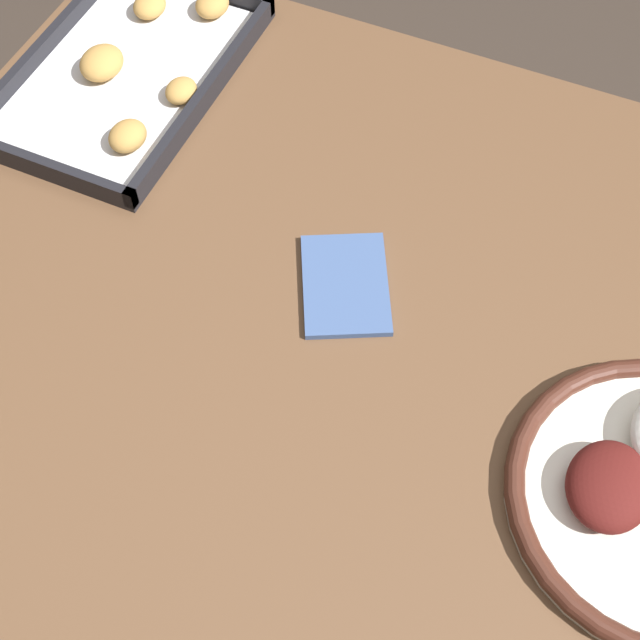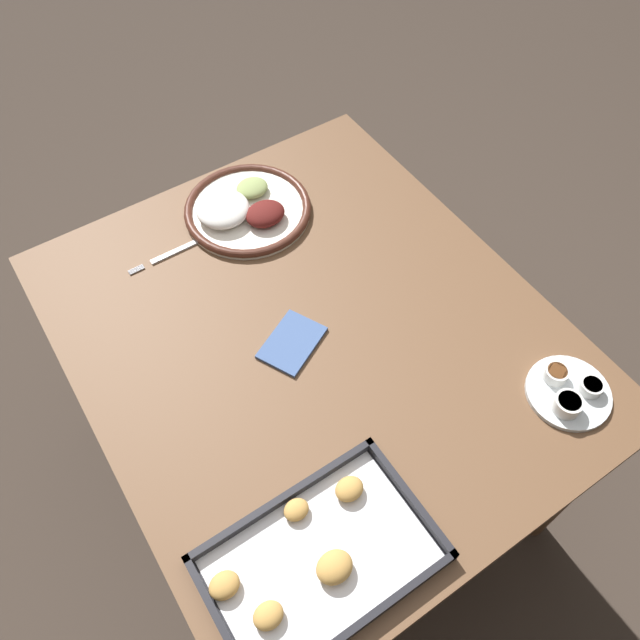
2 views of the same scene
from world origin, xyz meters
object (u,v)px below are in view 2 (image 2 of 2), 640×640
dinner_plate (245,209)px  saucer_plate (569,392)px  fork (174,252)px  napkin (292,342)px  baking_tray (316,558)px

dinner_plate → saucer_plate: (-0.28, 0.75, -0.00)m
fork → napkin: (-0.09, 0.35, 0.00)m
dinner_plate → napkin: 0.38m
baking_tray → napkin: (-0.19, -0.38, -0.01)m
dinner_plate → baking_tray: (0.29, 0.74, -0.00)m
fork → saucer_plate: (-0.47, 0.74, 0.01)m
dinner_plate → fork: 0.19m
saucer_plate → napkin: 0.54m
fork → dinner_plate: bearing=-174.9°
saucer_plate → baking_tray: (0.57, -0.01, -0.00)m
saucer_plate → napkin: size_ratio=1.02×
saucer_plate → napkin: bearing=-46.0°
dinner_plate → baking_tray: dinner_plate is taller
saucer_plate → baking_tray: 0.57m
dinner_plate → baking_tray: 0.80m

